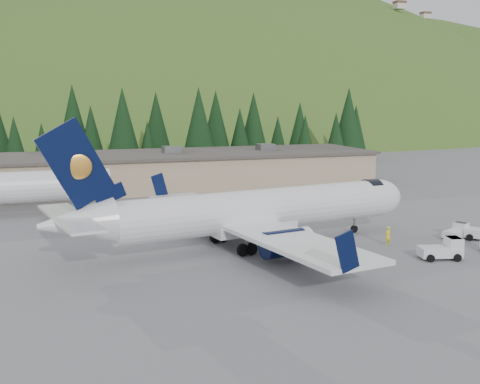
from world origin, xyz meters
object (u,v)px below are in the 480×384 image
terminal_building (138,171)px  ramp_worker (388,236)px  baggage_tug_a (444,249)px  baggage_tug_d (457,232)px  airliner (251,212)px

terminal_building → ramp_worker: size_ratio=40.31×
baggage_tug_a → ramp_worker: 5.80m
baggage_tug_a → baggage_tug_d: bearing=58.5°
terminal_building → baggage_tug_d: size_ratio=23.55×
ramp_worker → terminal_building: bearing=-82.6°
ramp_worker → baggage_tug_a: bearing=95.5°
terminal_building → ramp_worker: terminal_building is taller
airliner → terminal_building: size_ratio=0.50×
baggage_tug_a → terminal_building: 50.50m
baggage_tug_a → airliner: bearing=160.6°
terminal_building → baggage_tug_d: (23.69, -41.40, -1.98)m
airliner → ramp_worker: (11.89, -3.57, -2.27)m
ramp_worker → airliner: bearing=-30.1°
airliner → ramp_worker: bearing=-26.6°
airliner → baggage_tug_a: airliner is taller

